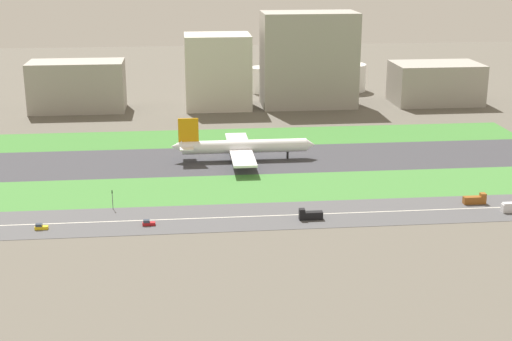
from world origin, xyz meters
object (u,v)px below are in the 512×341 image
at_px(airliner, 241,147).
at_px(terminal_building, 77,86).
at_px(car_0, 41,227).
at_px(traffic_light, 112,198).
at_px(cargo_warehouse, 436,83).
at_px(car_2, 148,223).
at_px(truck_0, 475,200).
at_px(hangar_building, 218,71).
at_px(fuel_tank_centre, 300,80).
at_px(fuel_tank_west, 262,80).
at_px(office_tower, 309,60).
at_px(truck_1, 310,215).
at_px(fuel_tank_east, 346,77).

distance_m(airliner, terminal_building, 143.03).
height_order(car_0, traffic_light, traffic_light).
height_order(car_0, cargo_warehouse, cargo_warehouse).
bearing_deg(car_0, cargo_warehouse, -136.77).
xyz_separation_m(car_2, cargo_warehouse, (167.89, 192.00, 11.31)).
xyz_separation_m(truck_0, terminal_building, (-168.40, 182.00, 12.78)).
distance_m(car_0, truck_0, 157.80).
relative_size(car_2, hangar_building, 0.10).
distance_m(cargo_warehouse, fuel_tank_centre, 89.03).
distance_m(car_0, fuel_tank_west, 258.29).
bearing_deg(fuel_tank_centre, office_tower, -93.04).
xyz_separation_m(truck_0, car_2, (-121.12, -10.00, -0.75)).
xyz_separation_m(cargo_warehouse, fuel_tank_centre, (-76.67, 45.00, -4.84)).
relative_size(truck_1, fuel_tank_east, 0.33).
bearing_deg(traffic_light, fuel_tank_centre, 64.44).
distance_m(car_2, hangar_building, 196.20).
bearing_deg(hangar_building, terminal_building, 180.00).
relative_size(airliner, traffic_light, 9.03).
bearing_deg(terminal_building, car_2, -76.17).
relative_size(cargo_warehouse, fuel_tank_centre, 2.35).
relative_size(airliner, truck_0, 7.74).
xyz_separation_m(truck_1, truck_0, (64.41, 10.00, 0.00)).
height_order(airliner, truck_0, airliner).
bearing_deg(airliner, fuel_tank_centre, 71.72).
distance_m(airliner, truck_1, 80.18).
xyz_separation_m(airliner, office_tower, (50.12, 114.00, 21.62)).
bearing_deg(truck_0, fuel_tank_west, 103.63).
xyz_separation_m(terminal_building, office_tower, (136.11, 0.00, 13.41)).
xyz_separation_m(car_0, cargo_warehouse, (204.24, 192.00, 11.31)).
xyz_separation_m(car_2, fuel_tank_east, (122.37, 237.00, 7.93)).
relative_size(truck_1, car_0, 1.91).
distance_m(terminal_building, fuel_tank_centre, 145.80).
xyz_separation_m(car_0, fuel_tank_centre, (127.57, 237.00, 6.47)).
height_order(traffic_light, fuel_tank_west, fuel_tank_west).
relative_size(hangar_building, fuel_tank_west, 2.62).
bearing_deg(truck_1, cargo_warehouse, -120.07).
bearing_deg(car_2, hangar_building, -100.22).
height_order(office_tower, fuel_tank_east, office_tower).
bearing_deg(truck_0, hangar_building, 115.43).
bearing_deg(truck_0, fuel_tank_centre, 97.50).
bearing_deg(office_tower, fuel_tank_west, 116.82).
height_order(terminal_building, fuel_tank_east, terminal_building).
xyz_separation_m(terminal_building, fuel_tank_west, (113.36, 45.00, -6.17)).
distance_m(truck_1, cargo_warehouse, 222.12).
relative_size(truck_1, terminal_building, 0.15).
relative_size(truck_1, office_tower, 0.15).
xyz_separation_m(car_2, hangar_building, (34.60, 192.00, 20.78)).
height_order(airliner, car_2, airliner).
bearing_deg(hangar_building, fuel_tank_west, 55.03).
bearing_deg(truck_0, airliner, 140.47).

